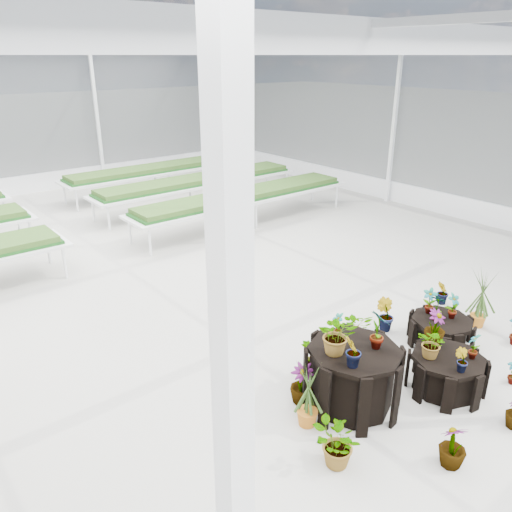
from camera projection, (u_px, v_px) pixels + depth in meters
ground_plane at (238, 358)px, 7.43m from camera, size 24.00×24.00×0.00m
greenhouse_shell at (236, 214)px, 6.58m from camera, size 18.00×24.00×4.50m
steel_frame at (236, 214)px, 6.58m from camera, size 18.00×24.00×4.50m
nursery_benches at (64, 218)px, 12.45m from camera, size 16.00×7.00×0.84m
plinth_tall at (353, 377)px, 6.31m from camera, size 1.37×1.37×0.83m
plinth_mid at (446, 374)px, 6.64m from camera, size 1.15×1.15×0.52m
plinth_low at (440, 331)px, 7.74m from camera, size 1.17×1.17×0.43m
nursery_plants at (388, 350)px, 6.76m from camera, size 4.78×2.93×1.37m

